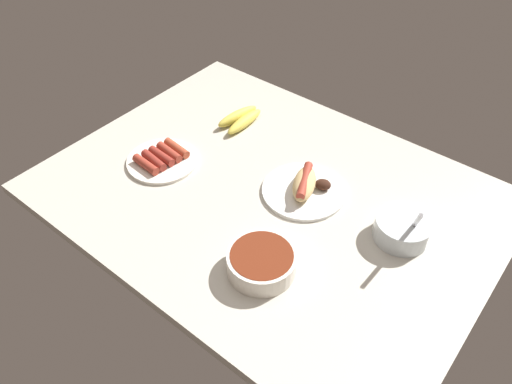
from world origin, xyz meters
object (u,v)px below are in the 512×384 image
Objects in this scene: bowl_coleslaw at (403,228)px; bowl_chili at (262,262)px; plate_hotdog_assembled at (305,187)px; banana_bunch at (241,119)px; plate_sausages at (162,159)px.

bowl_coleslaw reaches higher than bowl_chili.
bowl_coleslaw is 28.26cm from plate_hotdog_assembled.
plate_hotdog_assembled reaches higher than bowl_chili.
plate_hotdog_assembled is at bearing -21.81° from banana_bunch.
bowl_chili reaches higher than plate_sausages.
plate_sausages is at bearing -100.54° from banana_bunch.
banana_bunch is at bearing 169.12° from bowl_coleslaw.
plate_hotdog_assembled is (-28.18, -1.74, -1.38)cm from bowl_coleslaw.
bowl_coleslaw is at bearing 55.49° from bowl_chili.
plate_hotdog_assembled is 1.40× the size of bowl_chili.
bowl_chili is (41.90, -42.20, 1.17)cm from banana_bunch.
plate_sausages is (-68.09, -17.36, -2.02)cm from bowl_coleslaw.
plate_hotdog_assembled is (34.45, -13.78, 0.05)cm from banana_bunch.
plate_sausages is 0.90× the size of plate_hotdog_assembled.
banana_bunch is 59.47cm from bowl_chili.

